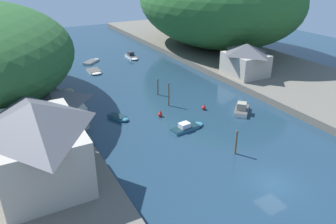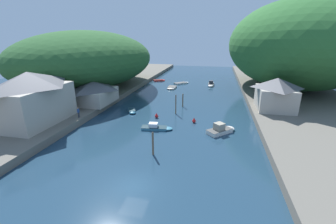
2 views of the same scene
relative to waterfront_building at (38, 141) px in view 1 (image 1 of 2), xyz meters
The scene contains 19 objects.
water_surface 28.39m from the waterfront_building, 45.26° to the left, with size 130.00×130.00×0.00m, color #1E384C.
right_bank 48.85m from the waterfront_building, 24.07° to the left, with size 22.00×120.00×1.08m.
hillside_right 58.66m from the waterfront_building, 38.65° to the left, with size 32.47×45.45×21.32m.
waterfront_building is the anchor object (origin of this frame).
boathouse_shed 12.35m from the waterfront_building, 75.36° to the left, with size 7.70×8.77×4.40m.
right_bank_cottage 40.29m from the waterfront_building, 22.08° to the left, with size 6.57×7.60×5.68m.
boat_moored_right 44.01m from the waterfront_building, 78.60° to the left, with size 4.14×3.27×0.40m.
boat_far_upstream 36.06m from the waterfront_building, 65.67° to the left, with size 2.18×4.14×0.47m.
boat_mid_channel 43.57m from the waterfront_building, 67.72° to the left, with size 4.72×4.62×0.39m.
boat_far_right_bank 16.43m from the waterfront_building, 42.81° to the left, with size 2.51×3.43×0.51m.
boat_white_cruiser 28.79m from the waterfront_building, ahead, with size 4.62×4.57×1.60m.
boat_red_skiff 46.55m from the waterfront_building, 57.05° to the left, with size 1.71×4.90×1.40m.
boat_navy_launch 19.28m from the waterfront_building, 11.50° to the left, with size 4.95×2.04×1.02m.
mooring_post_nearest 20.59m from the waterfront_building, 11.20° to the right, with size 0.24×0.24×2.98m.
mooring_post_fourth 23.17m from the waterfront_building, 30.40° to the left, with size 0.21×0.21×3.68m.
mooring_post_farthest 26.36m from the waterfront_building, 38.78° to the left, with size 0.25×0.25×2.77m.
channel_buoy_near 19.59m from the waterfront_building, 27.41° to the left, with size 0.62×0.62×0.93m.
channel_buoy_far 25.30m from the waterfront_building, 18.34° to the left, with size 0.60×0.60×0.90m.
person_on_quay 6.91m from the waterfront_building, 32.90° to the left, with size 0.27×0.41×1.69m.
Camera 1 is at (-21.56, -18.04, 19.82)m, focal length 35.00 mm.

